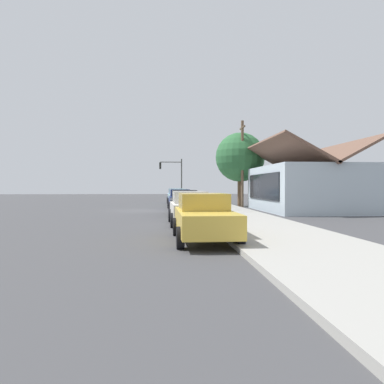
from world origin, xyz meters
name	(u,v)px	position (x,y,z in m)	size (l,w,h in m)	color
ground_plane	(145,211)	(0.00, 0.00, 0.00)	(120.00, 120.00, 0.00)	#424244
sidewalk_curb	(218,209)	(0.00, 5.60, 0.08)	(60.00, 4.20, 0.16)	#A3A099
car_skyblue	(176,196)	(-12.91, 2.76, 0.82)	(4.67, 2.00, 1.59)	#8CB7E0
car_seafoam	(178,197)	(-7.22, 2.81, 0.81)	(4.64, 2.05, 1.59)	#9ED1BC
car_navy	(180,199)	(-1.51, 2.72, 0.81)	(4.73, 1.97, 1.59)	navy
car_charcoal	(184,202)	(4.35, 2.76, 0.82)	(4.66, 2.07, 1.59)	#2D3035
car_ivory	(190,207)	(10.18, 2.73, 0.81)	(4.34, 2.10, 1.59)	silver
car_mustard	(204,217)	(15.58, 2.80, 0.82)	(4.78, 2.03, 1.59)	gold
storefront_building	(307,187)	(1.45, 11.98, 1.81)	(10.33, 6.89, 5.20)	#ADBCC6
shade_tree	(240,157)	(-5.14, 8.36, 4.47)	(4.46, 4.46, 6.71)	brown
traffic_light_main	(173,173)	(-17.15, 2.54, 3.49)	(0.37, 2.79, 5.20)	#383833
utility_pole_wooden	(242,162)	(-3.44, 8.20, 3.93)	(1.80, 0.24, 7.50)	brown
fire_hydrant_red	(227,217)	(12.00, 4.20, 0.50)	(0.22, 0.22, 0.71)	red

